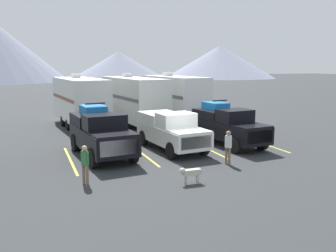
{
  "coord_description": "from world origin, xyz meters",
  "views": [
    {
      "loc": [
        -7.31,
        -17.5,
        4.69
      ],
      "look_at": [
        0.0,
        1.45,
        1.2
      ],
      "focal_mm": 39.09,
      "sensor_mm": 36.0,
      "label": 1
    }
  ],
  "objects_px": {
    "pickup_truck_c": "(227,125)",
    "camper_trailer_a": "(80,99)",
    "pickup_truck_b": "(171,130)",
    "person_b": "(228,145)",
    "dog": "(189,172)",
    "camper_trailer_c": "(174,96)",
    "person_a": "(85,162)",
    "camper_trailer_b": "(134,99)",
    "pickup_truck_a": "(101,132)"
  },
  "relations": [
    {
      "from": "camper_trailer_c",
      "to": "person_a",
      "type": "xyz_separation_m",
      "value": [
        -9.16,
        -13.35,
        -1.18
      ]
    },
    {
      "from": "camper_trailer_c",
      "to": "person_b",
      "type": "bearing_deg",
      "value": -100.95
    },
    {
      "from": "pickup_truck_b",
      "to": "person_b",
      "type": "distance_m",
      "value": 4.07
    },
    {
      "from": "pickup_truck_a",
      "to": "camper_trailer_b",
      "type": "xyz_separation_m",
      "value": [
        4.11,
        8.3,
        0.83
      ]
    },
    {
      "from": "camper_trailer_a",
      "to": "person_a",
      "type": "distance_m",
      "value": 13.64
    },
    {
      "from": "pickup_truck_a",
      "to": "person_b",
      "type": "distance_m",
      "value": 6.47
    },
    {
      "from": "camper_trailer_a",
      "to": "camper_trailer_b",
      "type": "distance_m",
      "value": 3.94
    },
    {
      "from": "pickup_truck_b",
      "to": "camper_trailer_a",
      "type": "xyz_separation_m",
      "value": [
        -3.59,
        9.15,
        0.96
      ]
    },
    {
      "from": "pickup_truck_b",
      "to": "person_a",
      "type": "height_order",
      "value": "pickup_truck_b"
    },
    {
      "from": "dog",
      "to": "pickup_truck_b",
      "type": "bearing_deg",
      "value": 75.74
    },
    {
      "from": "camper_trailer_b",
      "to": "camper_trailer_c",
      "type": "distance_m",
      "value": 3.69
    },
    {
      "from": "pickup_truck_c",
      "to": "camper_trailer_a",
      "type": "xyz_separation_m",
      "value": [
        -7.12,
        9.18,
        0.88
      ]
    },
    {
      "from": "pickup_truck_b",
      "to": "person_a",
      "type": "bearing_deg",
      "value": -140.67
    },
    {
      "from": "pickup_truck_c",
      "to": "dog",
      "type": "xyz_separation_m",
      "value": [
        -4.99,
        -5.7,
        -0.71
      ]
    },
    {
      "from": "camper_trailer_b",
      "to": "dog",
      "type": "bearing_deg",
      "value": -96.96
    },
    {
      "from": "camper_trailer_b",
      "to": "dog",
      "type": "height_order",
      "value": "camper_trailer_b"
    },
    {
      "from": "pickup_truck_c",
      "to": "person_a",
      "type": "distance_m",
      "value": 9.82
    },
    {
      "from": "dog",
      "to": "person_b",
      "type": "bearing_deg",
      "value": 33.86
    },
    {
      "from": "pickup_truck_a",
      "to": "camper_trailer_c",
      "type": "distance_m",
      "value": 11.93
    },
    {
      "from": "pickup_truck_b",
      "to": "camper_trailer_a",
      "type": "height_order",
      "value": "camper_trailer_a"
    },
    {
      "from": "pickup_truck_b",
      "to": "camper_trailer_c",
      "type": "xyz_separation_m",
      "value": [
        3.87,
        9.01,
        0.98
      ]
    },
    {
      "from": "camper_trailer_b",
      "to": "person_a",
      "type": "relative_size",
      "value": 5.91
    },
    {
      "from": "camper_trailer_c",
      "to": "person_a",
      "type": "relative_size",
      "value": 5.6
    },
    {
      "from": "pickup_truck_b",
      "to": "dog",
      "type": "relative_size",
      "value": 5.44
    },
    {
      "from": "pickup_truck_a",
      "to": "pickup_truck_b",
      "type": "distance_m",
      "value": 3.86
    },
    {
      "from": "pickup_truck_a",
      "to": "pickup_truck_b",
      "type": "xyz_separation_m",
      "value": [
        3.85,
        0.03,
        -0.13
      ]
    },
    {
      "from": "pickup_truck_c",
      "to": "dog",
      "type": "distance_m",
      "value": 7.61
    },
    {
      "from": "pickup_truck_b",
      "to": "pickup_truck_c",
      "type": "relative_size",
      "value": 0.98
    },
    {
      "from": "pickup_truck_c",
      "to": "person_b",
      "type": "bearing_deg",
      "value": -119.48
    },
    {
      "from": "camper_trailer_a",
      "to": "pickup_truck_c",
      "type": "bearing_deg",
      "value": -52.22
    },
    {
      "from": "pickup_truck_b",
      "to": "camper_trailer_b",
      "type": "distance_m",
      "value": 8.33
    },
    {
      "from": "person_a",
      "to": "pickup_truck_c",
      "type": "bearing_deg",
      "value": 25.99
    },
    {
      "from": "pickup_truck_c",
      "to": "camper_trailer_b",
      "type": "bearing_deg",
      "value": 111.54
    },
    {
      "from": "camper_trailer_a",
      "to": "camper_trailer_c",
      "type": "distance_m",
      "value": 7.46
    },
    {
      "from": "camper_trailer_c",
      "to": "pickup_truck_b",
      "type": "bearing_deg",
      "value": -113.23
    },
    {
      "from": "person_b",
      "to": "dog",
      "type": "relative_size",
      "value": 1.62
    },
    {
      "from": "camper_trailer_a",
      "to": "camper_trailer_c",
      "type": "relative_size",
      "value": 1.0
    },
    {
      "from": "pickup_truck_a",
      "to": "pickup_truck_b",
      "type": "bearing_deg",
      "value": 0.51
    },
    {
      "from": "camper_trailer_a",
      "to": "dog",
      "type": "distance_m",
      "value": 15.12
    },
    {
      "from": "pickup_truck_b",
      "to": "camper_trailer_a",
      "type": "relative_size",
      "value": 0.62
    },
    {
      "from": "pickup_truck_c",
      "to": "camper_trailer_a",
      "type": "distance_m",
      "value": 11.65
    },
    {
      "from": "person_a",
      "to": "dog",
      "type": "bearing_deg",
      "value": -20.06
    },
    {
      "from": "camper_trailer_b",
      "to": "dog",
      "type": "xyz_separation_m",
      "value": [
        -1.71,
        -14.0,
        -1.61
      ]
    },
    {
      "from": "pickup_truck_c",
      "to": "person_a",
      "type": "height_order",
      "value": "pickup_truck_c"
    },
    {
      "from": "person_b",
      "to": "pickup_truck_c",
      "type": "bearing_deg",
      "value": 60.52
    },
    {
      "from": "camper_trailer_a",
      "to": "person_b",
      "type": "xyz_separation_m",
      "value": [
        4.97,
        -12.98,
        -1.13
      ]
    },
    {
      "from": "camper_trailer_a",
      "to": "person_a",
      "type": "relative_size",
      "value": 5.61
    },
    {
      "from": "pickup_truck_c",
      "to": "person_b",
      "type": "height_order",
      "value": "pickup_truck_c"
    },
    {
      "from": "pickup_truck_b",
      "to": "person_b",
      "type": "height_order",
      "value": "pickup_truck_b"
    },
    {
      "from": "pickup_truck_c",
      "to": "camper_trailer_c",
      "type": "distance_m",
      "value": 9.1
    }
  ]
}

